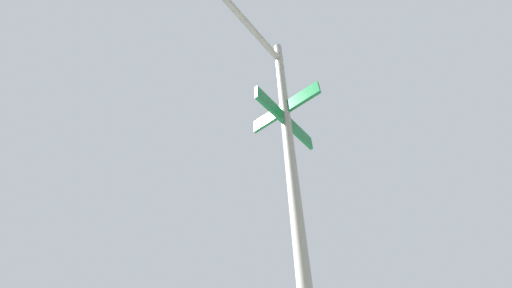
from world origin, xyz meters
The scene contains 1 object.
traffic_signal_near centered at (-6.53, -6.04, 4.23)m, with size 2.34×2.67×6.01m.
Camera 1 is at (-6.96, -4.76, 1.77)m, focal length 19.13 mm.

